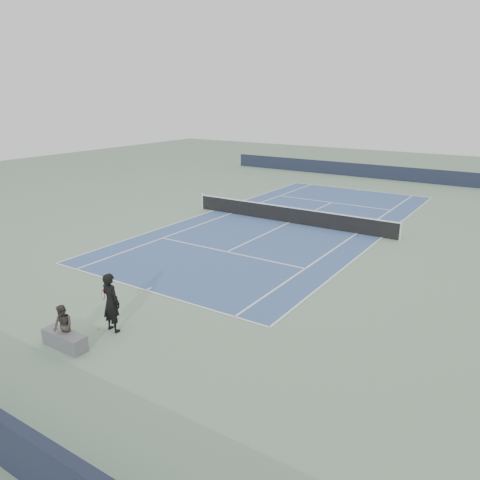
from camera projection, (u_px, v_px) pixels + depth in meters
The scene contains 7 objects.
ground at pixel (289, 223), 27.45m from camera, with size 80.00×80.00×0.00m, color gray.
court_surface at pixel (289, 223), 27.45m from camera, with size 10.97×23.77×0.01m, color #3A5689.
tennis_net at pixel (289, 214), 27.30m from camera, with size 12.90×0.10×1.07m.
windscreen_far at pixel (383, 172), 41.56m from camera, with size 30.00×0.25×1.20m, color black.
tennis_player at pixel (111, 302), 14.64m from camera, with size 0.84×0.57×1.95m.
tennis_ball at pixel (98, 328), 14.98m from camera, with size 0.06×0.06×0.06m, color #B6D92C.
spectator_bench at pixel (64, 333), 13.78m from camera, with size 1.57×0.64×1.35m.
Camera 1 is at (12.12, -23.76, 7.20)m, focal length 35.00 mm.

